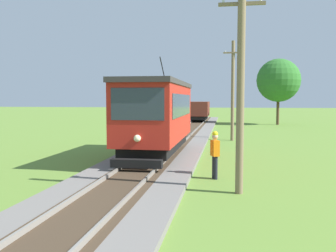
% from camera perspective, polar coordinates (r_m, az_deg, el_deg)
% --- Properties ---
extents(red_tram, '(2.60, 8.54, 4.79)m').
position_cam_1_polar(red_tram, '(17.88, -1.71, 1.80)').
color(red_tram, red).
rests_on(red_tram, rail_right).
extents(freight_car, '(2.40, 5.20, 2.31)m').
position_cam_1_polar(freight_car, '(44.83, 4.86, 2.46)').
color(freight_car, maroon).
rests_on(freight_car, rail_right).
extents(utility_pole_near_tram, '(1.40, 0.45, 6.61)m').
position_cam_1_polar(utility_pole_near_tram, '(11.35, 11.32, 6.39)').
color(utility_pole_near_tram, '#7A664C').
rests_on(utility_pole_near_tram, ground).
extents(utility_pole_mid, '(1.40, 0.48, 7.08)m').
position_cam_1_polar(utility_pole_mid, '(26.34, 10.13, 5.67)').
color(utility_pole_mid, '#7A664C').
rests_on(utility_pole_mid, ground).
extents(gravel_pile, '(2.77, 2.77, 1.06)m').
position_cam_1_polar(gravel_pile, '(45.08, -1.25, 1.17)').
color(gravel_pile, gray).
rests_on(gravel_pile, ground).
extents(track_worker, '(0.36, 0.44, 1.78)m').
position_cam_1_polar(track_worker, '(13.55, 7.38, -4.16)').
color(track_worker, black).
rests_on(track_worker, ground).
extents(tree_left_far, '(4.93, 4.93, 7.55)m').
position_cam_1_polar(tree_left_far, '(43.66, 16.95, 6.86)').
color(tree_left_far, '#4C3823').
rests_on(tree_left_far, ground).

